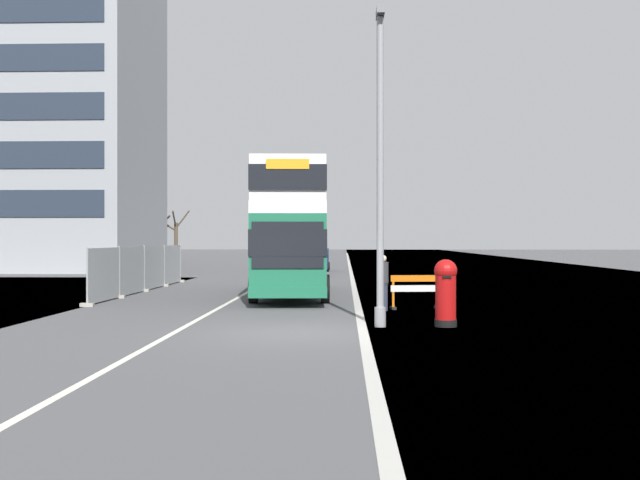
{
  "coord_description": "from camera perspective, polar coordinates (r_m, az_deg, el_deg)",
  "views": [
    {
      "loc": [
        1.11,
        -17.21,
        2.23
      ],
      "look_at": [
        0.29,
        7.27,
        2.2
      ],
      "focal_mm": 40.75,
      "sensor_mm": 36.0,
      "label": 1
    }
  ],
  "objects": [
    {
      "name": "ground",
      "position": [
        17.45,
        -0.09,
        -7.43
      ],
      "size": [
        140.0,
        280.0,
        0.1
      ],
      "color": "#4C4C4F"
    },
    {
      "name": "double_decker_bus",
      "position": [
        28.68,
        -2.26,
        0.88
      ],
      "size": [
        3.18,
        11.44,
        4.96
      ],
      "color": "#196042",
      "rests_on": "ground"
    },
    {
      "name": "lamppost_foreground",
      "position": [
        18.54,
        4.75,
        4.97
      ],
      "size": [
        0.29,
        0.7,
        8.09
      ],
      "color": "gray",
      "rests_on": "ground"
    },
    {
      "name": "red_pillar_postbox",
      "position": [
        18.8,
        9.84,
        -3.86
      ],
      "size": [
        0.59,
        0.59,
        1.71
      ],
      "color": "black",
      "rests_on": "ground"
    },
    {
      "name": "roadworks_barrier",
      "position": [
        23.33,
        7.49,
        -3.78
      ],
      "size": [
        1.61,
        0.62,
        1.08
      ],
      "color": "orange",
      "rests_on": "ground"
    },
    {
      "name": "construction_site_fence",
      "position": [
        31.63,
        -13.65,
        -2.27
      ],
      "size": [
        0.44,
        13.8,
        1.97
      ],
      "color": "#A8AAAD",
      "rests_on": "ground"
    },
    {
      "name": "car_oncoming_near",
      "position": [
        44.46,
        -0.98,
        -1.59
      ],
      "size": [
        1.97,
        4.38,
        2.01
      ],
      "color": "gray",
      "rests_on": "ground"
    },
    {
      "name": "car_receding_mid",
      "position": [
        51.15,
        -0.38,
        -1.24
      ],
      "size": [
        2.01,
        4.39,
        2.25
      ],
      "color": "navy",
      "rests_on": "ground"
    },
    {
      "name": "car_receding_far",
      "position": [
        59.41,
        -0.59,
        -1.04
      ],
      "size": [
        2.07,
        3.89,
        2.33
      ],
      "color": "silver",
      "rests_on": "ground"
    },
    {
      "name": "bare_tree_far_verge_near",
      "position": [
        56.12,
        -15.69,
        0.6
      ],
      "size": [
        3.71,
        2.51,
        5.44
      ],
      "color": "#4C3D2D",
      "rests_on": "ground"
    },
    {
      "name": "bare_tree_far_verge_mid",
      "position": [
        64.92,
        -11.29,
        0.18
      ],
      "size": [
        3.02,
        3.02,
        4.77
      ],
      "color": "#4C3D2D",
      "rests_on": "ground"
    },
    {
      "name": "bare_tree_far_verge_far",
      "position": [
        65.73,
        -12.83,
        -0.08
      ],
      "size": [
        2.88,
        3.21,
        4.38
      ],
      "color": "#4C3D2D",
      "rests_on": "ground"
    },
    {
      "name": "pedestrian_at_kerb",
      "position": [
        22.68,
        4.97,
        -3.36
      ],
      "size": [
        0.34,
        0.34,
        1.74
      ],
      "color": "#2D3342",
      "rests_on": "ground"
    }
  ]
}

